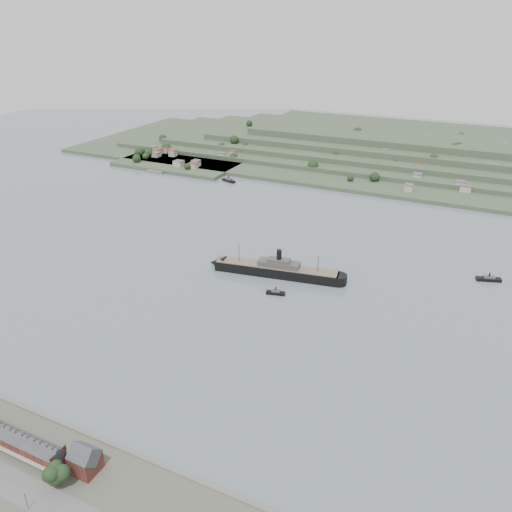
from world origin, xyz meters
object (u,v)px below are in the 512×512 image
at_px(tugboat, 276,293).
at_px(steamship, 273,269).
at_px(terrace_row, 11,438).
at_px(fig_tree, 56,474).
at_px(gabled_building, 85,459).

bearing_deg(tugboat, steamship, 117.75).
bearing_deg(terrace_row, steamship, 79.68).
distance_m(steamship, fig_tree, 202.17).
xyz_separation_m(steamship, fig_tree, (-2.52, -202.11, 4.57)).
distance_m(gabled_building, tugboat, 166.84).
relative_size(gabled_building, steamship, 0.14).
bearing_deg(fig_tree, tugboat, 84.97).
bearing_deg(terrace_row, gabled_building, 6.12).
xyz_separation_m(gabled_building, tugboat, (11.10, 166.33, -6.78)).
relative_size(terrace_row, tugboat, 4.21).
height_order(terrace_row, gabled_building, gabled_building).
xyz_separation_m(gabled_building, fig_tree, (-4.49, -10.93, 0.87)).
xyz_separation_m(steamship, tugboat, (13.07, -24.84, -3.09)).
bearing_deg(tugboat, fig_tree, -95.03).
bearing_deg(tugboat, terrace_row, -105.92).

